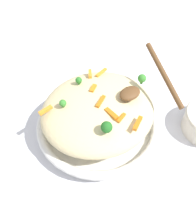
# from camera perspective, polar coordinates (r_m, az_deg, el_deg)

# --- Properties ---
(ground_plane) EXTENTS (2.40, 2.40, 0.00)m
(ground_plane) POSITION_cam_1_polar(r_m,az_deg,el_deg) (0.63, -0.00, -4.74)
(ground_plane) COLOR silver
(serving_bowl) EXTENTS (0.32, 0.32, 0.05)m
(serving_bowl) POSITION_cam_1_polar(r_m,az_deg,el_deg) (0.61, -0.00, -3.28)
(serving_bowl) COLOR white
(serving_bowl) RESTS_ON ground_plane
(pasta_mound) EXTENTS (0.29, 0.27, 0.09)m
(pasta_mound) POSITION_cam_1_polar(r_m,az_deg,el_deg) (0.56, -0.00, 0.59)
(pasta_mound) COLOR beige
(pasta_mound) RESTS_ON serving_bowl
(carrot_piece_0) EXTENTS (0.03, 0.01, 0.01)m
(carrot_piece_0) POSITION_cam_1_polar(r_m,az_deg,el_deg) (0.52, -13.14, 0.46)
(carrot_piece_0) COLOR orange
(carrot_piece_0) RESTS_ON pasta_mound
(carrot_piece_1) EXTENTS (0.04, 0.01, 0.01)m
(carrot_piece_1) POSITION_cam_1_polar(r_m,az_deg,el_deg) (0.61, 0.86, 10.01)
(carrot_piece_1) COLOR orange
(carrot_piece_1) RESTS_ON pasta_mound
(carrot_piece_2) EXTENTS (0.03, 0.03, 0.01)m
(carrot_piece_2) POSITION_cam_1_polar(r_m,az_deg,el_deg) (0.60, -2.02, 9.65)
(carrot_piece_2) COLOR orange
(carrot_piece_2) RESTS_ON pasta_mound
(carrot_piece_3) EXTENTS (0.04, 0.02, 0.01)m
(carrot_piece_3) POSITION_cam_1_polar(r_m,az_deg,el_deg) (0.49, 10.00, -2.84)
(carrot_piece_3) COLOR orange
(carrot_piece_3) RESTS_ON pasta_mound
(carrot_piece_4) EXTENTS (0.01, 0.04, 0.01)m
(carrot_piece_4) POSITION_cam_1_polar(r_m,az_deg,el_deg) (0.50, 3.41, -0.43)
(carrot_piece_4) COLOR orange
(carrot_piece_4) RESTS_ON pasta_mound
(carrot_piece_5) EXTENTS (0.04, 0.02, 0.01)m
(carrot_piece_5) POSITION_cam_1_polar(r_m,az_deg,el_deg) (0.52, 0.68, 2.70)
(carrot_piece_5) COLOR orange
(carrot_piece_5) RESTS_ON pasta_mound
(carrot_piece_6) EXTENTS (0.03, 0.02, 0.01)m
(carrot_piece_6) POSITION_cam_1_polar(r_m,az_deg,el_deg) (0.55, -1.25, 6.04)
(carrot_piece_6) COLOR orange
(carrot_piece_6) RESTS_ON pasta_mound
(carrot_piece_7) EXTENTS (0.03, 0.01, 0.01)m
(carrot_piece_7) POSITION_cam_1_polar(r_m,az_deg,el_deg) (0.50, 6.25, -1.22)
(carrot_piece_7) COLOR orange
(carrot_piece_7) RESTS_ON pasta_mound
(broccoli_floret_0) EXTENTS (0.02, 0.02, 0.02)m
(broccoli_floret_0) POSITION_cam_1_polar(r_m,az_deg,el_deg) (0.52, -8.90, 2.22)
(broccoli_floret_0) COLOR #377928
(broccoli_floret_0) RESTS_ON pasta_mound
(broccoli_floret_1) EXTENTS (0.02, 0.02, 0.03)m
(broccoli_floret_1) POSITION_cam_1_polar(r_m,az_deg,el_deg) (0.58, 11.07, 8.32)
(broccoli_floret_1) COLOR #377928
(broccoli_floret_1) RESTS_ON pasta_mound
(broccoli_floret_2) EXTENTS (0.02, 0.02, 0.02)m
(broccoli_floret_2) POSITION_cam_1_polar(r_m,az_deg,el_deg) (0.57, -4.55, 8.16)
(broccoli_floret_2) COLOR #296820
(broccoli_floret_2) RESTS_ON pasta_mound
(broccoli_floret_3) EXTENTS (0.02, 0.02, 0.03)m
(broccoli_floret_3) POSITION_cam_1_polar(r_m,az_deg,el_deg) (0.46, 2.19, -3.87)
(broccoli_floret_3) COLOR #205B1C
(broccoli_floret_3) RESTS_ON pasta_mound
(serving_spoon) EXTENTS (0.14, 0.17, 0.08)m
(serving_spoon) POSITION_cam_1_polar(r_m,az_deg,el_deg) (0.54, 11.38, 6.49)
(serving_spoon) COLOR brown
(serving_spoon) RESTS_ON pasta_mound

